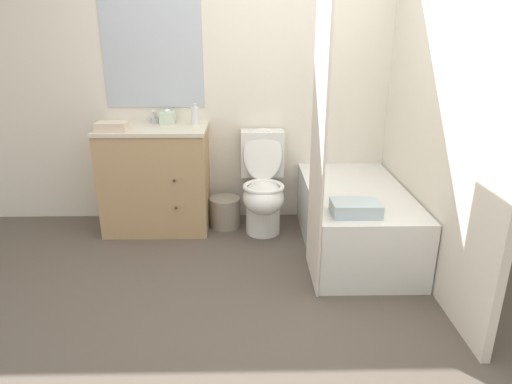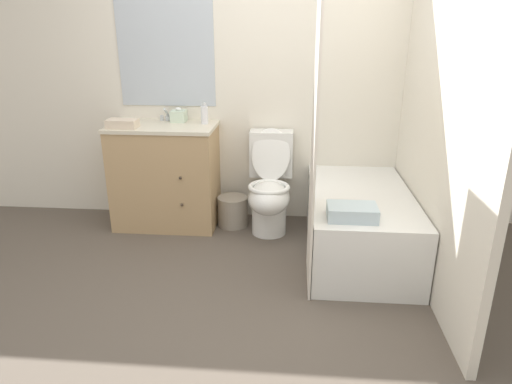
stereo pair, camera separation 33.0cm
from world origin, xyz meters
The scene contains 13 objects.
ground_plane centered at (0.00, 0.00, 0.00)m, with size 14.00×14.00×0.00m, color brown.
wall_back centered at (-0.01, 1.56, 1.25)m, with size 8.00×0.06×2.50m.
wall_right centered at (1.24, 0.77, 1.25)m, with size 0.05×2.53×2.50m.
vanity_cabinet centered at (-0.78, 1.28, 0.46)m, with size 0.89×0.54×0.89m.
sink_faucet centered at (-0.78, 1.45, 0.93)m, with size 0.14×0.12×0.12m.
toilet centered at (0.13, 1.21, 0.39)m, with size 0.37×0.65×0.87m.
bathtub centered at (0.84, 0.84, 0.25)m, with size 0.75×1.38×0.50m.
shower_curtain centered at (0.45, 0.41, 0.94)m, with size 0.02×0.54×1.87m.
wastebasket centered at (-0.20, 1.29, 0.13)m, with size 0.26×0.26×0.26m.
tissue_box centered at (-0.67, 1.42, 0.94)m, with size 0.12×0.14×0.12m.
soap_dispenser centered at (-0.43, 1.35, 0.97)m, with size 0.06×0.06×0.18m.
hand_towel_folded centered at (-1.06, 1.13, 0.93)m, with size 0.24×0.15×0.07m.
bath_towel_folded centered at (0.71, 0.35, 0.54)m, with size 0.32×0.21×0.09m.
Camera 1 is at (-0.00, -2.42, 1.67)m, focal length 32.00 mm.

